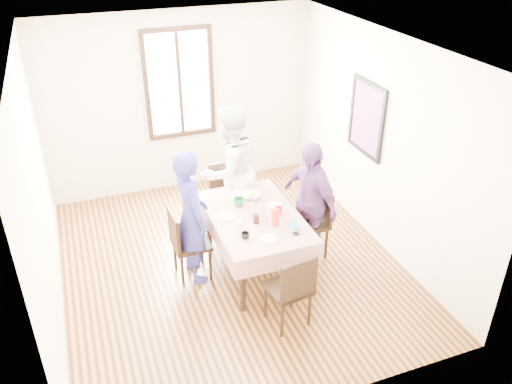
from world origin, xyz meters
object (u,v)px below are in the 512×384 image
(chair_far, at_px, (229,198))
(person_right, at_px, (309,201))
(person_far, at_px, (229,170))
(chair_near, at_px, (288,288))
(person_left, at_px, (191,217))
(dining_table, at_px, (255,242))
(chair_left, at_px, (191,243))
(chair_right, at_px, (309,223))

(chair_far, relative_size, person_right, 0.59)
(person_far, bearing_deg, chair_near, 69.19)
(person_right, bearing_deg, person_left, -108.03)
(dining_table, bearing_deg, chair_left, 169.64)
(chair_far, height_order, person_left, person_left)
(chair_right, distance_m, chair_far, 1.21)
(person_right, bearing_deg, person_far, -156.67)
(chair_left, bearing_deg, person_left, 88.15)
(chair_left, height_order, person_right, person_right)
(chair_left, xyz_separation_m, chair_near, (0.74, -1.13, 0.00))
(dining_table, bearing_deg, chair_far, 90.00)
(dining_table, distance_m, person_far, 1.11)
(person_far, height_order, person_right, person_far)
(chair_right, bearing_deg, chair_near, 144.18)
(dining_table, bearing_deg, person_right, 3.58)
(chair_far, bearing_deg, person_left, 48.38)
(person_right, bearing_deg, chair_far, -157.20)
(chair_far, relative_size, chair_near, 1.00)
(chair_right, height_order, chair_near, same)
(chair_near, distance_m, person_right, 1.31)
(chair_right, distance_m, chair_near, 1.28)
(dining_table, xyz_separation_m, person_far, (0.00, 0.98, 0.51))
(chair_left, relative_size, chair_right, 1.00)
(person_left, xyz_separation_m, person_far, (0.72, 0.84, 0.07))
(chair_far, relative_size, person_left, 0.56)
(person_far, bearing_deg, chair_far, -110.81)
(chair_near, relative_size, person_left, 0.56)
(dining_table, height_order, person_left, person_left)
(chair_near, distance_m, person_far, 2.02)
(dining_table, height_order, chair_near, chair_near)
(person_left, height_order, person_right, person_left)
(chair_near, height_order, person_right, person_right)
(dining_table, distance_m, chair_right, 0.75)
(chair_right, height_order, person_left, person_left)
(chair_left, height_order, person_far, person_far)
(chair_near, xyz_separation_m, person_right, (0.72, 1.04, 0.32))
(person_far, bearing_deg, person_left, 28.55)
(chair_right, height_order, person_far, person_far)
(chair_far, distance_m, person_right, 1.24)
(chair_right, distance_m, person_right, 0.32)
(chair_right, distance_m, person_left, 1.51)
(dining_table, height_order, person_far, person_far)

